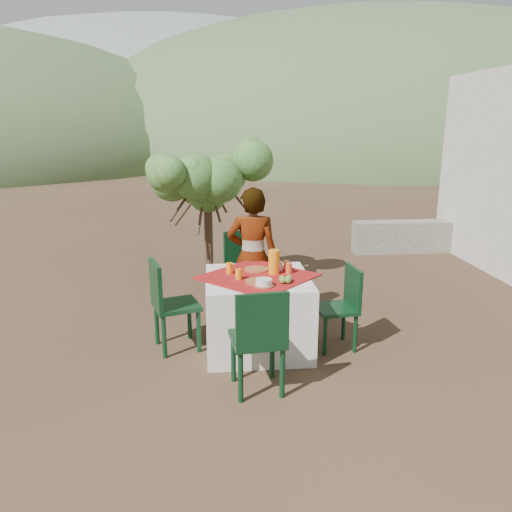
{
  "coord_description": "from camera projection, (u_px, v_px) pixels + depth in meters",
  "views": [
    {
      "loc": [
        -0.18,
        -4.91,
        2.23
      ],
      "look_at": [
        0.28,
        0.17,
        0.86
      ],
      "focal_mm": 35.0,
      "sensor_mm": 36.0,
      "label": 1
    }
  ],
  "objects": [
    {
      "name": "ground",
      "position": [
        231.0,
        338.0,
        5.32
      ],
      "size": [
        160.0,
        160.0,
        0.0
      ],
      "primitive_type": "plane",
      "color": "#352018",
      "rests_on": "ground"
    },
    {
      "name": "table",
      "position": [
        258.0,
        312.0,
        5.02
      ],
      "size": [
        1.3,
        1.3,
        0.76
      ],
      "color": "white",
      "rests_on": "ground"
    },
    {
      "name": "chair_far",
      "position": [
        245.0,
        268.0,
        5.93
      ],
      "size": [
        0.56,
        0.56,
        0.98
      ],
      "rotation": [
        0.0,
        0.0,
        0.28
      ],
      "color": "black",
      "rests_on": "ground"
    },
    {
      "name": "chair_near",
      "position": [
        259.0,
        337.0,
        4.1
      ],
      "size": [
        0.48,
        0.48,
        0.94
      ],
      "rotation": [
        0.0,
        0.0,
        3.26
      ],
      "color": "black",
      "rests_on": "ground"
    },
    {
      "name": "chair_left",
      "position": [
        168.0,
        301.0,
        4.93
      ],
      "size": [
        0.54,
        0.54,
        0.93
      ],
      "rotation": [
        0.0,
        0.0,
        1.88
      ],
      "color": "black",
      "rests_on": "ground"
    },
    {
      "name": "chair_right",
      "position": [
        343.0,
        304.0,
        5.01
      ],
      "size": [
        0.43,
        0.43,
        0.84
      ],
      "rotation": [
        0.0,
        0.0,
        4.83
      ],
      "color": "black",
      "rests_on": "ground"
    },
    {
      "name": "person",
      "position": [
        253.0,
        257.0,
        5.54
      ],
      "size": [
        0.62,
        0.46,
        1.56
      ],
      "primitive_type": "imported",
      "rotation": [
        0.0,
        0.0,
        2.98
      ],
      "color": "#8C6651",
      "rests_on": "ground"
    },
    {
      "name": "shrub_tree",
      "position": [
        212.0,
        186.0,
        6.64
      ],
      "size": [
        1.51,
        1.48,
        1.78
      ],
      "color": "#4D3926",
      "rests_on": "ground"
    },
    {
      "name": "stone_wall",
      "position": [
        426.0,
        236.0,
        8.83
      ],
      "size": [
        2.6,
        0.35,
        0.55
      ],
      "primitive_type": "cube",
      "color": "gray",
      "rests_on": "ground"
    },
    {
      "name": "hill_near_right",
      "position": [
        358.0,
        150.0,
        40.99
      ],
      "size": [
        48.0,
        48.0,
        20.0
      ],
      "primitive_type": "ellipsoid",
      "color": "#395A32",
      "rests_on": "ground"
    },
    {
      "name": "hill_far_center",
      "position": [
        175.0,
        143.0,
        54.99
      ],
      "size": [
        60.0,
        60.0,
        24.0
      ],
      "primitive_type": "ellipsoid",
      "color": "slate",
      "rests_on": "ground"
    },
    {
      "name": "hill_far_right",
      "position": [
        481.0,
        144.0,
        52.0
      ],
      "size": [
        36.0,
        36.0,
        14.0
      ],
      "primitive_type": "ellipsoid",
      "color": "slate",
      "rests_on": "ground"
    },
    {
      "name": "plate_far",
      "position": [
        256.0,
        269.0,
        5.11
      ],
      "size": [
        0.25,
        0.25,
        0.01
      ],
      "primitive_type": "cylinder",
      "color": "brown",
      "rests_on": "table"
    },
    {
      "name": "plate_near",
      "position": [
        258.0,
        281.0,
        4.72
      ],
      "size": [
        0.25,
        0.25,
        0.01
      ],
      "primitive_type": "cylinder",
      "color": "brown",
      "rests_on": "table"
    },
    {
      "name": "glass_far",
      "position": [
        229.0,
        268.0,
        4.98
      ],
      "size": [
        0.07,
        0.07,
        0.11
      ],
      "primitive_type": "cylinder",
      "color": "orange",
      "rests_on": "table"
    },
    {
      "name": "glass_near",
      "position": [
        239.0,
        274.0,
        4.8
      ],
      "size": [
        0.06,
        0.06,
        0.1
      ],
      "primitive_type": "cylinder",
      "color": "orange",
      "rests_on": "table"
    },
    {
      "name": "juice_pitcher",
      "position": [
        274.0,
        262.0,
        4.96
      ],
      "size": [
        0.11,
        0.11,
        0.24
      ],
      "primitive_type": "cylinder",
      "color": "orange",
      "rests_on": "table"
    },
    {
      "name": "bowl_plate",
      "position": [
        264.0,
        285.0,
        4.61
      ],
      "size": [
        0.2,
        0.2,
        0.01
      ],
      "primitive_type": "cylinder",
      "color": "brown",
      "rests_on": "table"
    },
    {
      "name": "white_bowl",
      "position": [
        264.0,
        282.0,
        4.61
      ],
      "size": [
        0.15,
        0.15,
        0.06
      ],
      "primitive_type": "cylinder",
      "color": "white",
      "rests_on": "bowl_plate"
    },
    {
      "name": "jar_left",
      "position": [
        289.0,
        268.0,
        5.0
      ],
      "size": [
        0.07,
        0.07,
        0.1
      ],
      "primitive_type": "cylinder",
      "color": "#DC5526",
      "rests_on": "table"
    },
    {
      "name": "jar_right",
      "position": [
        286.0,
        265.0,
        5.12
      ],
      "size": [
        0.06,
        0.06,
        0.09
      ],
      "primitive_type": "cylinder",
      "color": "#DC5526",
      "rests_on": "table"
    },
    {
      "name": "napkin_holder",
      "position": [
        279.0,
        266.0,
        5.07
      ],
      "size": [
        0.08,
        0.05,
        0.1
      ],
      "primitive_type": "cube",
      "rotation": [
        0.0,
        0.0,
        0.05
      ],
      "color": "white",
      "rests_on": "table"
    },
    {
      "name": "fruit_cluster",
      "position": [
        285.0,
        279.0,
        4.7
      ],
      "size": [
        0.13,
        0.12,
        0.07
      ],
      "color": "olive",
      "rests_on": "table"
    }
  ]
}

